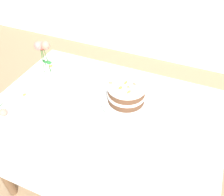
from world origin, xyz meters
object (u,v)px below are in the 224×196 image
(dining_table, at_px, (102,125))
(fallen_rose, at_px, (3,112))
(layer_cake, at_px, (126,92))
(cake_stand, at_px, (126,102))
(flower_vase, at_px, (46,68))

(dining_table, xyz_separation_m, fallen_rose, (-0.54, -0.23, 0.11))
(dining_table, bearing_deg, fallen_rose, -156.71)
(layer_cake, height_order, fallen_rose, layer_cake)
(dining_table, distance_m, cake_stand, 0.22)
(cake_stand, bearing_deg, flower_vase, 176.91)
(cake_stand, distance_m, layer_cake, 0.08)
(dining_table, distance_m, layer_cake, 0.29)
(cake_stand, xyz_separation_m, layer_cake, (-0.00, -0.00, 0.08))
(cake_stand, height_order, layer_cake, layer_cake)
(dining_table, bearing_deg, flower_vase, 166.45)
(fallen_rose, bearing_deg, flower_vase, 73.01)
(flower_vase, bearing_deg, layer_cake, -3.10)
(dining_table, bearing_deg, layer_cake, 31.70)
(dining_table, height_order, flower_vase, flower_vase)
(layer_cake, bearing_deg, fallen_rose, -155.07)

